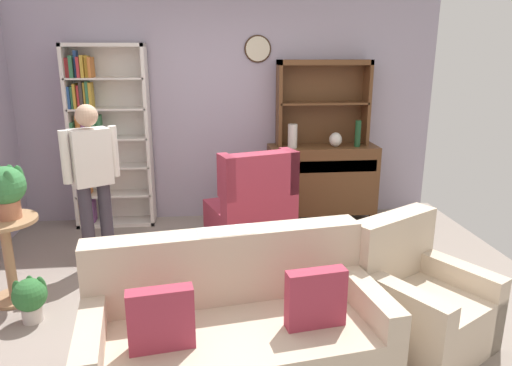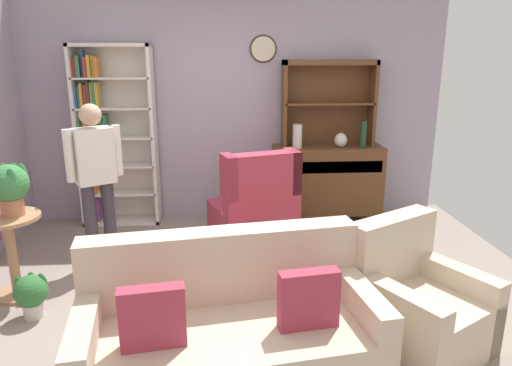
# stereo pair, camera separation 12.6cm
# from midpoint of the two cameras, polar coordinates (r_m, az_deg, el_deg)

# --- Properties ---
(ground_plane) EXTENTS (5.40, 4.60, 0.02)m
(ground_plane) POSITION_cam_midpoint_polar(r_m,az_deg,el_deg) (4.06, -0.33, -13.97)
(ground_plane) COLOR gray
(wall_back) EXTENTS (5.00, 0.09, 2.80)m
(wall_back) POSITION_cam_midpoint_polar(r_m,az_deg,el_deg) (5.68, -1.72, 9.70)
(wall_back) COLOR #A399AD
(wall_back) RESTS_ON ground_plane
(area_rug) EXTENTS (2.27, 1.93, 0.01)m
(area_rug) POSITION_cam_midpoint_polar(r_m,az_deg,el_deg) (3.81, 3.10, -15.89)
(area_rug) COLOR brown
(area_rug) RESTS_ON ground_plane
(bookshelf) EXTENTS (0.90, 0.30, 2.10)m
(bookshelf) POSITION_cam_midpoint_polar(r_m,az_deg,el_deg) (5.68, -16.83, 5.69)
(bookshelf) COLOR silver
(bookshelf) RESTS_ON ground_plane
(sideboard) EXTENTS (1.30, 0.45, 0.92)m
(sideboard) POSITION_cam_midpoint_polar(r_m,az_deg,el_deg) (5.73, 9.31, 0.44)
(sideboard) COLOR brown
(sideboard) RESTS_ON ground_plane
(sideboard_hutch) EXTENTS (1.10, 0.26, 1.00)m
(sideboard_hutch) POSITION_cam_midpoint_polar(r_m,az_deg,el_deg) (5.66, 9.54, 11.05)
(sideboard_hutch) COLOR brown
(sideboard_hutch) RESTS_ON sideboard
(vase_tall) EXTENTS (0.11, 0.11, 0.28)m
(vase_tall) POSITION_cam_midpoint_polar(r_m,az_deg,el_deg) (5.46, 5.75, 5.72)
(vase_tall) COLOR beige
(vase_tall) RESTS_ON sideboard
(vase_round) EXTENTS (0.15, 0.15, 0.17)m
(vase_round) POSITION_cam_midpoint_polar(r_m,az_deg,el_deg) (5.59, 10.99, 5.18)
(vase_round) COLOR beige
(vase_round) RESTS_ON sideboard
(bottle_wine) EXTENTS (0.07, 0.07, 0.31)m
(bottle_wine) POSITION_cam_midpoint_polar(r_m,az_deg,el_deg) (5.63, 13.66, 5.84)
(bottle_wine) COLOR #194223
(bottle_wine) RESTS_ON sideboard
(couch_floral) EXTENTS (1.90, 1.10, 0.90)m
(couch_floral) POSITION_cam_midpoint_polar(r_m,az_deg,el_deg) (3.04, -2.06, -18.10)
(couch_floral) COLOR beige
(couch_floral) RESTS_ON ground_plane
(armchair_floral) EXTENTS (1.04, 1.05, 0.88)m
(armchair_floral) POSITION_cam_midpoint_polar(r_m,az_deg,el_deg) (3.57, 20.02, -14.02)
(armchair_floral) COLOR beige
(armchair_floral) RESTS_ON ground_plane
(wingback_chair) EXTENTS (0.98, 1.00, 1.05)m
(wingback_chair) POSITION_cam_midpoint_polar(r_m,az_deg,el_deg) (4.92, 0.60, -3.47)
(wingback_chair) COLOR #A33347
(wingback_chair) RESTS_ON ground_plane
(plant_stand) EXTENTS (0.52, 0.52, 0.72)m
(plant_stand) POSITION_cam_midpoint_polar(r_m,az_deg,el_deg) (4.36, -27.09, -7.07)
(plant_stand) COLOR #A87F56
(plant_stand) RESTS_ON ground_plane
(potted_plant_large) EXTENTS (0.31, 0.31, 0.43)m
(potted_plant_large) POSITION_cam_midpoint_polar(r_m,az_deg,el_deg) (4.20, -27.20, -0.29)
(potted_plant_large) COLOR #AD6B4C
(potted_plant_large) RESTS_ON plant_stand
(potted_plant_small) EXTENTS (0.25, 0.25, 0.35)m
(potted_plant_small) POSITION_cam_midpoint_polar(r_m,az_deg,el_deg) (4.06, -25.01, -12.10)
(potted_plant_small) COLOR beige
(potted_plant_small) RESTS_ON ground_plane
(person_reading) EXTENTS (0.49, 0.35, 1.56)m
(person_reading) POSITION_cam_midpoint_polar(r_m,az_deg,el_deg) (4.57, -18.31, 1.07)
(person_reading) COLOR #38333D
(person_reading) RESTS_ON ground_plane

